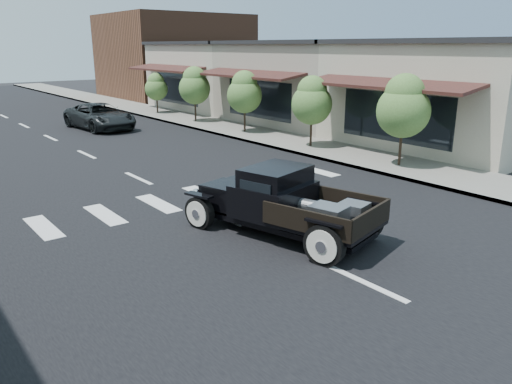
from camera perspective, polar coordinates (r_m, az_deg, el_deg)
ground at (r=11.94m, az=1.24°, el=-5.31°), size 120.00×120.00×0.00m
road at (r=25.00m, az=-21.13°, el=5.13°), size 14.00×80.00×0.02m
road_markings at (r=20.36m, az=-16.87°, el=3.14°), size 12.00×60.00×0.06m
sidewalk_right at (r=28.57m, az=-4.62°, el=7.58°), size 3.00×80.00×0.15m
storefront_near at (r=25.47m, az=22.56°, el=10.28°), size 10.00×9.00×4.50m
storefront_mid at (r=30.92m, az=7.75°, el=12.21°), size 10.00×9.00×4.50m
storefront_far at (r=37.76m, az=-2.29°, el=13.07°), size 10.00×9.00×4.50m
far_building_right at (r=46.43m, az=-9.28°, el=15.04°), size 11.00×10.00×7.00m
small_tree_a at (r=19.05m, az=16.38°, el=7.70°), size 1.93×1.93×3.21m
small_tree_b at (r=22.12m, az=6.36°, el=9.02°), size 1.76×1.76×2.94m
small_tree_c at (r=25.81m, az=-1.32°, el=10.19°), size 1.78×1.78×2.97m
small_tree_d at (r=29.82m, az=-7.00°, el=10.96°), size 1.82×1.82×3.03m
small_tree_e at (r=34.06m, az=-11.29°, el=10.97°), size 1.49×1.49×2.49m
hotrod_pickup at (r=11.90m, az=3.10°, el=-1.09°), size 3.44×5.30×1.69m
second_car at (r=28.86m, az=-17.42°, el=8.22°), size 2.71×5.15×1.38m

